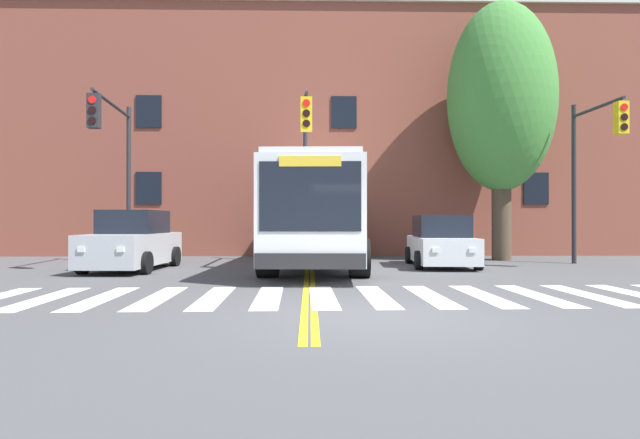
{
  "coord_description": "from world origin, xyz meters",
  "views": [
    {
      "loc": [
        -1.08,
        -8.0,
        1.52
      ],
      "look_at": [
        -0.75,
        7.95,
        1.58
      ],
      "focal_mm": 28.0,
      "sensor_mm": 36.0,
      "label": 1
    }
  ],
  "objects_px": {
    "traffic_light_far_corner": "(116,150)",
    "street_tree_curbside_large": "(501,99)",
    "traffic_light_near_corner": "(592,154)",
    "traffic_light_overhead": "(306,151)",
    "car_tan_behind_bus": "(313,235)",
    "city_bus": "(317,214)",
    "car_silver_near_lane": "(133,243)",
    "car_white_far_lane": "(441,243)"
  },
  "relations": [
    {
      "from": "traffic_light_far_corner",
      "to": "street_tree_curbside_large",
      "type": "bearing_deg",
      "value": 10.78
    },
    {
      "from": "traffic_light_near_corner",
      "to": "traffic_light_overhead",
      "type": "bearing_deg",
      "value": 177.81
    },
    {
      "from": "traffic_light_overhead",
      "to": "traffic_light_near_corner",
      "type": "bearing_deg",
      "value": -2.19
    },
    {
      "from": "street_tree_curbside_large",
      "to": "car_tan_behind_bus",
      "type": "bearing_deg",
      "value": 142.8
    },
    {
      "from": "city_bus",
      "to": "car_tan_behind_bus",
      "type": "bearing_deg",
      "value": 90.8
    },
    {
      "from": "traffic_light_near_corner",
      "to": "car_silver_near_lane",
      "type": "bearing_deg",
      "value": -176.62
    },
    {
      "from": "city_bus",
      "to": "car_tan_behind_bus",
      "type": "distance_m",
      "value": 8.13
    },
    {
      "from": "car_silver_near_lane",
      "to": "traffic_light_far_corner",
      "type": "relative_size",
      "value": 0.77
    },
    {
      "from": "car_white_far_lane",
      "to": "traffic_light_overhead",
      "type": "distance_m",
      "value": 5.53
    },
    {
      "from": "car_tan_behind_bus",
      "to": "traffic_light_near_corner",
      "type": "bearing_deg",
      "value": -41.76
    },
    {
      "from": "car_silver_near_lane",
      "to": "traffic_light_far_corner",
      "type": "height_order",
      "value": "traffic_light_far_corner"
    },
    {
      "from": "car_white_far_lane",
      "to": "street_tree_curbside_large",
      "type": "xyz_separation_m",
      "value": [
        3.12,
        2.74,
        5.56
      ]
    },
    {
      "from": "city_bus",
      "to": "car_silver_near_lane",
      "type": "bearing_deg",
      "value": -168.17
    },
    {
      "from": "car_tan_behind_bus",
      "to": "traffic_light_far_corner",
      "type": "bearing_deg",
      "value": -128.63
    },
    {
      "from": "traffic_light_overhead",
      "to": "city_bus",
      "type": "bearing_deg",
      "value": -6.58
    },
    {
      "from": "car_tan_behind_bus",
      "to": "traffic_light_far_corner",
      "type": "distance_m",
      "value": 11.04
    },
    {
      "from": "city_bus",
      "to": "traffic_light_near_corner",
      "type": "bearing_deg",
      "value": -2.0
    },
    {
      "from": "traffic_light_far_corner",
      "to": "car_silver_near_lane",
      "type": "bearing_deg",
      "value": -47.33
    },
    {
      "from": "traffic_light_far_corner",
      "to": "car_white_far_lane",
      "type": "bearing_deg",
      "value": -0.38
    },
    {
      "from": "city_bus",
      "to": "traffic_light_overhead",
      "type": "bearing_deg",
      "value": 173.42
    },
    {
      "from": "traffic_light_overhead",
      "to": "street_tree_curbside_large",
      "type": "height_order",
      "value": "street_tree_curbside_large"
    },
    {
      "from": "car_white_far_lane",
      "to": "car_tan_behind_bus",
      "type": "bearing_deg",
      "value": 117.12
    },
    {
      "from": "car_tan_behind_bus",
      "to": "street_tree_curbside_large",
      "type": "height_order",
      "value": "street_tree_curbside_large"
    },
    {
      "from": "city_bus",
      "to": "car_silver_near_lane",
      "type": "relative_size",
      "value": 2.61
    },
    {
      "from": "traffic_light_far_corner",
      "to": "street_tree_curbside_large",
      "type": "distance_m",
      "value": 14.48
    },
    {
      "from": "car_tan_behind_bus",
      "to": "traffic_light_near_corner",
      "type": "height_order",
      "value": "traffic_light_near_corner"
    },
    {
      "from": "traffic_light_near_corner",
      "to": "traffic_light_overhead",
      "type": "distance_m",
      "value": 9.7
    },
    {
      "from": "traffic_light_near_corner",
      "to": "car_white_far_lane",
      "type": "bearing_deg",
      "value": 179.52
    },
    {
      "from": "traffic_light_near_corner",
      "to": "traffic_light_overhead",
      "type": "relative_size",
      "value": 0.97
    },
    {
      "from": "traffic_light_near_corner",
      "to": "street_tree_curbside_large",
      "type": "height_order",
      "value": "street_tree_curbside_large"
    },
    {
      "from": "city_bus",
      "to": "car_white_far_lane",
      "type": "xyz_separation_m",
      "value": [
        4.17,
        -0.28,
        -0.99
      ]
    },
    {
      "from": "car_white_far_lane",
      "to": "car_tan_behind_bus",
      "type": "distance_m",
      "value": 9.39
    },
    {
      "from": "car_tan_behind_bus",
      "to": "traffic_light_near_corner",
      "type": "xyz_separation_m",
      "value": [
        9.41,
        -8.4,
        2.99
      ]
    },
    {
      "from": "city_bus",
      "to": "traffic_light_far_corner",
      "type": "relative_size",
      "value": 2.0
    },
    {
      "from": "city_bus",
      "to": "street_tree_curbside_large",
      "type": "bearing_deg",
      "value": 18.65
    },
    {
      "from": "car_tan_behind_bus",
      "to": "street_tree_curbside_large",
      "type": "bearing_deg",
      "value": -37.2
    },
    {
      "from": "car_white_far_lane",
      "to": "traffic_light_far_corner",
      "type": "xyz_separation_m",
      "value": [
        -10.9,
        0.07,
        3.09
      ]
    },
    {
      "from": "car_silver_near_lane",
      "to": "car_tan_behind_bus",
      "type": "bearing_deg",
      "value": 58.51
    },
    {
      "from": "car_silver_near_lane",
      "to": "car_tan_behind_bus",
      "type": "height_order",
      "value": "car_silver_near_lane"
    },
    {
      "from": "traffic_light_near_corner",
      "to": "car_tan_behind_bus",
      "type": "bearing_deg",
      "value": 138.24
    },
    {
      "from": "city_bus",
      "to": "traffic_light_far_corner",
      "type": "distance_m",
      "value": 7.06
    },
    {
      "from": "car_tan_behind_bus",
      "to": "traffic_light_overhead",
      "type": "xyz_separation_m",
      "value": [
        -0.28,
        -8.03,
        3.09
      ]
    }
  ]
}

